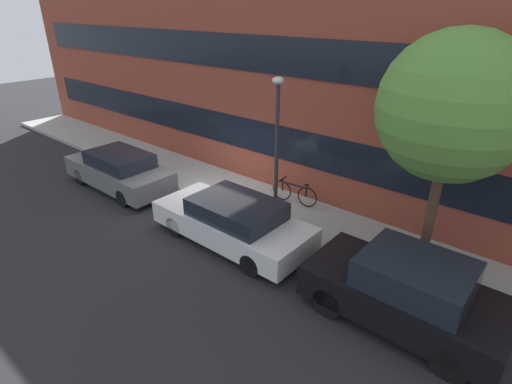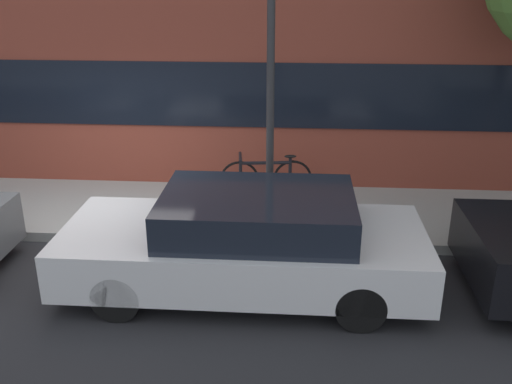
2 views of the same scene
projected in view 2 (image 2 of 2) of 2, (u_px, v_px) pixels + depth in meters
ground_plane at (97, 244)px, 8.36m from camera, size 56.00×56.00×0.00m
sidewalk_strip at (119, 209)px, 9.38m from camera, size 28.00×2.24×0.15m
parked_car_white at (247, 242)px, 7.00m from camera, size 4.43×1.81×1.26m
bicycle at (266, 177)px, 9.52m from camera, size 1.54×0.44×0.75m
lamp_post at (271, 55)px, 7.70m from camera, size 0.32×0.32×4.02m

